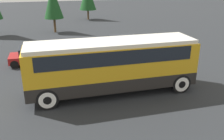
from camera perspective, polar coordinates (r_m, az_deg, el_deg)
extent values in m
plane|color=#26282B|center=(15.54, 0.00, -5.07)|extent=(120.00, 120.00, 0.00)
cube|color=black|center=(15.17, 0.00, -2.07)|extent=(10.01, 2.49, 0.76)
cube|color=gold|center=(14.72, 0.00, 2.50)|extent=(10.01, 2.49, 1.78)
cube|color=black|center=(14.59, 0.00, 4.14)|extent=(8.81, 2.53, 0.80)
cube|color=silver|center=(14.44, 0.00, 6.27)|extent=(9.81, 2.29, 0.22)
cube|color=gold|center=(16.67, 16.36, 2.93)|extent=(0.36, 2.39, 2.04)
cylinder|color=black|center=(15.82, 15.47, -3.03)|extent=(1.18, 0.28, 1.18)
cylinder|color=silver|center=(15.82, 15.47, -3.03)|extent=(0.92, 0.30, 0.92)
cylinder|color=black|center=(15.82, 15.47, -3.03)|extent=(0.45, 0.32, 0.45)
cylinder|color=black|center=(17.65, 11.86, -0.18)|extent=(1.18, 0.28, 1.18)
cylinder|color=silver|center=(17.65, 11.86, -0.18)|extent=(0.92, 0.30, 0.92)
cylinder|color=black|center=(17.65, 11.86, -0.18)|extent=(0.45, 0.32, 0.45)
cylinder|color=black|center=(13.83, -14.57, -6.52)|extent=(1.18, 0.28, 1.18)
cylinder|color=silver|center=(13.83, -14.57, -6.52)|extent=(0.92, 0.30, 0.92)
cylinder|color=black|center=(13.83, -14.57, -6.52)|extent=(0.45, 0.32, 0.45)
cylinder|color=black|center=(15.89, -14.76, -2.85)|extent=(1.18, 0.28, 1.18)
cylinder|color=silver|center=(15.89, -14.76, -2.85)|extent=(0.92, 0.30, 0.92)
cylinder|color=black|center=(15.89, -14.76, -2.85)|extent=(0.45, 0.32, 0.45)
cube|color=maroon|center=(21.35, -16.93, 2.85)|extent=(4.15, 1.86, 0.56)
cube|color=black|center=(21.20, -17.54, 4.29)|extent=(2.16, 1.67, 0.59)
cylinder|color=black|center=(20.61, -12.40, 2.05)|extent=(0.64, 0.22, 0.64)
cylinder|color=black|center=(20.61, -12.40, 2.05)|extent=(0.24, 0.26, 0.24)
cylinder|color=black|center=(22.20, -12.66, 3.39)|extent=(0.64, 0.22, 0.64)
cylinder|color=black|center=(22.20, -12.66, 3.39)|extent=(0.24, 0.26, 0.24)
cylinder|color=black|center=(20.75, -21.37, 1.21)|extent=(0.64, 0.22, 0.64)
cylinder|color=black|center=(20.75, -21.37, 1.21)|extent=(0.24, 0.26, 0.24)
cylinder|color=black|center=(22.34, -21.00, 2.60)|extent=(0.64, 0.22, 0.64)
cylinder|color=black|center=(22.34, -21.00, 2.60)|extent=(0.24, 0.26, 0.24)
cube|color=navy|center=(20.89, 1.99, 3.53)|extent=(4.49, 1.87, 0.61)
cube|color=black|center=(20.69, 1.53, 4.90)|extent=(2.34, 1.68, 0.45)
cylinder|color=black|center=(20.77, 7.28, 2.63)|extent=(0.71, 0.22, 0.71)
cylinder|color=black|center=(20.77, 7.28, 2.63)|extent=(0.27, 0.26, 0.27)
cylinder|color=black|center=(22.26, 5.66, 3.95)|extent=(0.71, 0.22, 0.71)
cylinder|color=black|center=(22.26, 5.66, 3.95)|extent=(0.27, 0.26, 0.27)
cylinder|color=black|center=(19.76, -2.15, 1.83)|extent=(0.71, 0.22, 0.71)
cylinder|color=black|center=(19.76, -2.15, 1.83)|extent=(0.27, 0.26, 0.27)
cylinder|color=black|center=(21.32, -3.18, 3.26)|extent=(0.71, 0.22, 0.71)
cylinder|color=black|center=(21.32, -3.18, 3.26)|extent=(0.27, 0.26, 0.27)
cube|color=#7A6B5B|center=(24.14, 2.65, 5.85)|extent=(4.42, 1.80, 0.62)
cube|color=black|center=(23.95, 2.27, 7.15)|extent=(2.30, 1.62, 0.53)
cylinder|color=black|center=(24.06, 7.25, 5.08)|extent=(0.63, 0.22, 0.63)
cylinder|color=black|center=(24.06, 7.25, 5.08)|extent=(0.24, 0.26, 0.24)
cylinder|color=black|center=(25.51, 5.90, 6.04)|extent=(0.63, 0.22, 0.63)
cylinder|color=black|center=(25.51, 5.90, 6.04)|extent=(0.24, 0.26, 0.24)
cylinder|color=black|center=(22.99, -0.96, 4.49)|extent=(0.63, 0.22, 0.63)
cylinder|color=black|center=(22.99, -0.96, 4.49)|extent=(0.24, 0.26, 0.24)
cylinder|color=black|center=(24.50, -1.89, 5.52)|extent=(0.63, 0.22, 0.63)
cylinder|color=black|center=(24.50, -1.89, 5.52)|extent=(0.24, 0.26, 0.24)
cylinder|color=brown|center=(32.73, -12.94, 9.94)|extent=(0.28, 0.28, 1.76)
cone|color=#19471E|center=(32.34, -13.36, 14.95)|extent=(2.38, 2.38, 4.00)
cylinder|color=brown|center=(41.72, -5.48, 12.50)|extent=(0.28, 0.28, 1.58)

